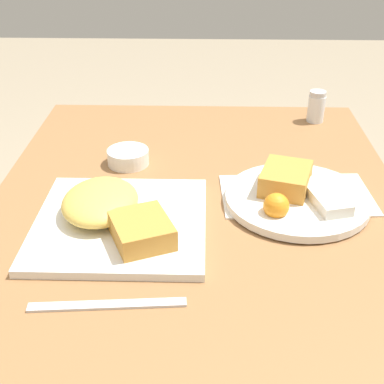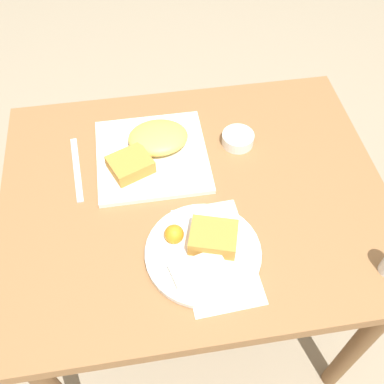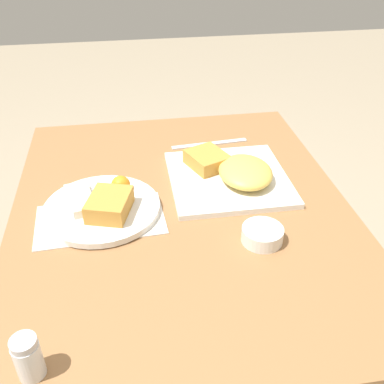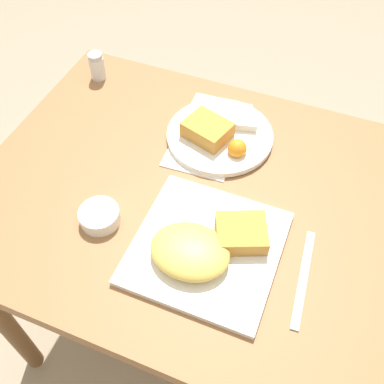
% 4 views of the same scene
% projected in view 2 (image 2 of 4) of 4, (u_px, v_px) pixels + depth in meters
% --- Properties ---
extents(ground_plane, '(8.00, 8.00, 0.00)m').
position_uv_depth(ground_plane, '(194.00, 308.00, 1.67)').
color(ground_plane, gray).
extents(dining_table, '(0.94, 0.76, 0.71)m').
position_uv_depth(dining_table, '(194.00, 213.00, 1.17)').
color(dining_table, olive).
rests_on(dining_table, ground_plane).
extents(menu_card, '(0.17, 0.28, 0.00)m').
position_uv_depth(menu_card, '(216.00, 254.00, 0.99)').
color(menu_card, silver).
rests_on(menu_card, dining_table).
extents(plate_square_near, '(0.28, 0.28, 0.06)m').
position_uv_depth(plate_square_near, '(152.00, 150.00, 1.16)').
color(plate_square_near, white).
rests_on(plate_square_near, dining_table).
extents(plate_oval_far, '(0.26, 0.26, 0.05)m').
position_uv_depth(plate_oval_far, '(203.00, 249.00, 0.98)').
color(plate_oval_far, white).
rests_on(plate_oval_far, menu_card).
extents(sauce_ramekin, '(0.08, 0.08, 0.03)m').
position_uv_depth(sauce_ramekin, '(238.00, 139.00, 1.19)').
color(sauce_ramekin, white).
rests_on(sauce_ramekin, dining_table).
extents(butter_knife, '(0.03, 0.22, 0.00)m').
position_uv_depth(butter_knife, '(77.00, 169.00, 1.14)').
color(butter_knife, silver).
rests_on(butter_knife, dining_table).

